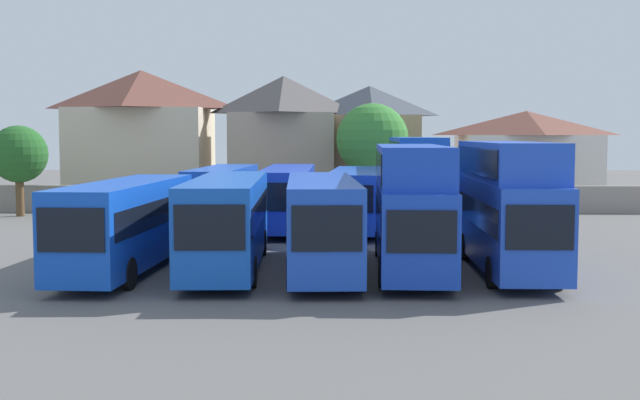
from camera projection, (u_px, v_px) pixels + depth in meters
ground at (325, 221)px, 48.95m from camera, size 140.00×140.00×0.00m
depot_boundary_wall at (326, 199)px, 54.35m from camera, size 56.00×0.50×1.80m
bus_1 at (127, 221)px, 30.67m from camera, size 2.97×11.38×3.44m
bus_2 at (227, 218)px, 31.16m from camera, size 3.03×12.13×3.55m
bus_3 at (321, 219)px, 30.64m from camera, size 3.04×11.56×3.54m
bus_4 at (411, 200)px, 30.94m from camera, size 2.86×11.64×4.80m
bus_5 at (507, 199)px, 30.52m from camera, size 2.63×10.37×4.94m
bus_6 at (223, 194)px, 44.79m from camera, size 2.90×10.54×3.40m
bus_7 at (289, 194)px, 44.42m from camera, size 2.61×11.78×3.41m
bus_8 at (355, 196)px, 43.93m from camera, size 3.29×11.49×3.29m
bus_9 at (416, 178)px, 44.36m from camera, size 2.73×11.59×5.06m
house_terrace_left at (142, 135)px, 62.57m from camera, size 10.66×8.35×10.15m
house_terrace_centre at (284, 138)px, 61.78m from camera, size 8.11×7.62×9.66m
house_terrace_right at (369, 143)px, 62.74m from camera, size 7.67×8.02×8.95m
house_terrace_far_right at (526, 156)px, 62.81m from camera, size 10.43×8.38×7.04m
tree_left_of_lot at (19, 155)px, 51.52m from camera, size 3.65×3.65×5.80m
tree_behind_wall at (372, 140)px, 56.45m from camera, size 5.05×5.05×7.40m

